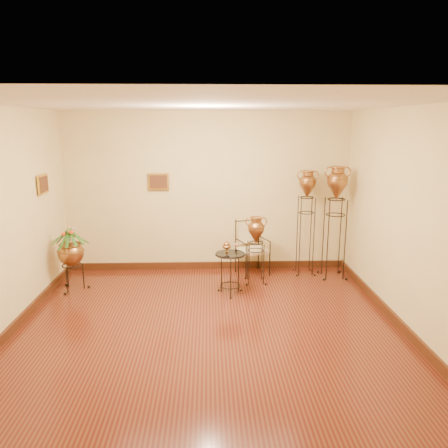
{
  "coord_description": "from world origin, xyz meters",
  "views": [
    {
      "loc": [
        0.01,
        -5.14,
        2.57
      ],
      "look_at": [
        0.25,
        1.3,
        1.1
      ],
      "focal_mm": 35.0,
      "sensor_mm": 36.0,
      "label": 1
    }
  ],
  "objects_px": {
    "planter_urn": "(71,250)",
    "amphora_tall": "(306,221)",
    "amphora_mid": "(335,222)",
    "side_table": "(230,273)",
    "armchair": "(253,248)"
  },
  "relations": [
    {
      "from": "amphora_mid",
      "to": "planter_urn",
      "type": "distance_m",
      "value": 4.34
    },
    {
      "from": "amphora_tall",
      "to": "amphora_mid",
      "type": "bearing_deg",
      "value": -22.52
    },
    {
      "from": "armchair",
      "to": "side_table",
      "type": "relative_size",
      "value": 1.14
    },
    {
      "from": "amphora_tall",
      "to": "amphora_mid",
      "type": "distance_m",
      "value": 0.49
    },
    {
      "from": "planter_urn",
      "to": "armchair",
      "type": "distance_m",
      "value": 3.01
    },
    {
      "from": "amphora_tall",
      "to": "planter_urn",
      "type": "height_order",
      "value": "amphora_tall"
    },
    {
      "from": "planter_urn",
      "to": "armchair",
      "type": "xyz_separation_m",
      "value": [
        2.93,
        0.64,
        -0.18
      ]
    },
    {
      "from": "amphora_mid",
      "to": "side_table",
      "type": "relative_size",
      "value": 2.33
    },
    {
      "from": "planter_urn",
      "to": "amphora_tall",
      "type": "bearing_deg",
      "value": 9.45
    },
    {
      "from": "amphora_tall",
      "to": "side_table",
      "type": "distance_m",
      "value": 1.74
    },
    {
      "from": "amphora_mid",
      "to": "armchair",
      "type": "distance_m",
      "value": 1.47
    },
    {
      "from": "amphora_tall",
      "to": "side_table",
      "type": "height_order",
      "value": "amphora_tall"
    },
    {
      "from": "amphora_tall",
      "to": "planter_urn",
      "type": "relative_size",
      "value": 1.57
    },
    {
      "from": "amphora_tall",
      "to": "armchair",
      "type": "xyz_separation_m",
      "value": [
        -0.92,
        0.0,
        -0.47
      ]
    },
    {
      "from": "amphora_mid",
      "to": "armchair",
      "type": "height_order",
      "value": "amphora_mid"
    }
  ]
}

